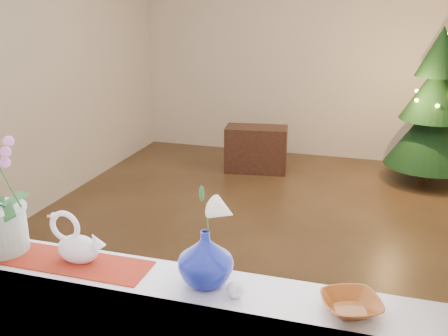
# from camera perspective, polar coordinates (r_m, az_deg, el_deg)

# --- Properties ---
(ground) EXTENTS (5.00, 5.00, 0.00)m
(ground) POSITION_cam_1_polar(r_m,az_deg,el_deg) (4.42, 5.36, -7.46)
(ground) COLOR #362516
(ground) RESTS_ON ground
(wall_back) EXTENTS (4.50, 0.10, 2.70)m
(wall_back) POSITION_cam_1_polar(r_m,az_deg,el_deg) (6.48, 10.33, 13.04)
(wall_back) COLOR beige
(wall_back) RESTS_ON ground
(wall_front) EXTENTS (4.50, 0.10, 2.70)m
(wall_front) POSITION_cam_1_polar(r_m,az_deg,el_deg) (1.70, -10.62, -1.64)
(wall_front) COLOR beige
(wall_front) RESTS_ON ground
(wall_left) EXTENTS (0.10, 5.00, 2.70)m
(wall_left) POSITION_cam_1_polar(r_m,az_deg,el_deg) (4.97, -20.94, 10.58)
(wall_left) COLOR beige
(wall_left) RESTS_ON ground
(windowsill) EXTENTS (2.20, 0.26, 0.04)m
(windowsill) POSITION_cam_1_polar(r_m,az_deg,el_deg) (2.00, -8.13, -12.62)
(windowsill) COLOR white
(windowsill) RESTS_ON window_apron
(window_frame) EXTENTS (2.22, 0.06, 1.60)m
(window_frame) POSITION_cam_1_polar(r_m,az_deg,el_deg) (1.64, -10.86, 10.26)
(window_frame) COLOR white
(window_frame) RESTS_ON windowsill
(runner) EXTENTS (0.70, 0.20, 0.01)m
(runner) POSITION_cam_1_polar(r_m,az_deg,el_deg) (2.16, -17.51, -10.13)
(runner) COLOR maroon
(runner) RESTS_ON windowsill
(swan) EXTENTS (0.26, 0.17, 0.21)m
(swan) POSITION_cam_1_polar(r_m,az_deg,el_deg) (2.10, -16.45, -7.77)
(swan) COLOR silver
(swan) RESTS_ON windowsill
(blue_vase) EXTENTS (0.28, 0.28, 0.25)m
(blue_vase) POSITION_cam_1_polar(r_m,az_deg,el_deg) (1.86, -2.14, -9.79)
(blue_vase) COLOR navy
(blue_vase) RESTS_ON windowsill
(lily) EXTENTS (0.14, 0.08, 0.19)m
(lily) POSITION_cam_1_polar(r_m,az_deg,el_deg) (1.77, -2.22, -3.57)
(lily) COLOR silver
(lily) RESTS_ON blue_vase
(paperweight) EXTENTS (0.08, 0.08, 0.06)m
(paperweight) POSITION_cam_1_polar(r_m,az_deg,el_deg) (1.83, 1.28, -13.74)
(paperweight) COLOR silver
(paperweight) RESTS_ON windowsill
(amber_dish) EXTENTS (0.22, 0.22, 0.04)m
(amber_dish) POSITION_cam_1_polar(r_m,az_deg,el_deg) (1.81, 14.30, -15.03)
(amber_dish) COLOR brown
(amber_dish) RESTS_ON windowsill
(xmas_tree) EXTENTS (1.17, 1.17, 1.70)m
(xmas_tree) POSITION_cam_1_polar(r_m,az_deg,el_deg) (5.87, 22.86, 6.42)
(xmas_tree) COLOR black
(xmas_tree) RESTS_ON ground
(side_table) EXTENTS (0.76, 0.45, 0.54)m
(side_table) POSITION_cam_1_polar(r_m,az_deg,el_deg) (5.93, 3.69, 2.17)
(side_table) COLOR black
(side_table) RESTS_ON ground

